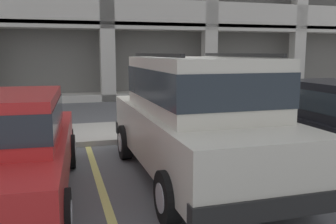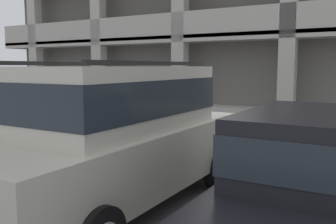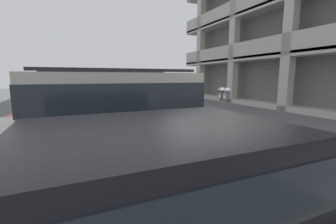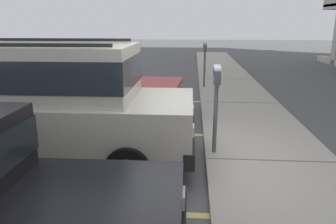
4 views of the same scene
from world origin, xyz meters
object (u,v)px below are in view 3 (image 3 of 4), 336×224
Objects in this scene: red_sedan at (90,113)px; silver_suv at (116,120)px; parking_meter_far at (148,90)px; dark_hatchback at (177,208)px; parking_meter_near at (224,103)px.

silver_suv is at bearing 8.60° from red_sedan.
dark_hatchback is at bearing -17.00° from parking_meter_far.
silver_suv is 6.91m from parking_meter_far.
parking_meter_far reaches higher than red_sedan.
parking_meter_near is 1.00× the size of parking_meter_far.
parking_meter_near reaches higher than dark_hatchback.
red_sedan is at bearing -129.96° from parking_meter_near.
silver_suv is 2.89m from red_sedan.
red_sedan is 3.01× the size of parking_meter_far.
silver_suv is at bearing 178.95° from dark_hatchback.
silver_suv reaches higher than red_sedan.
red_sedan is 3.97m from parking_meter_near.
parking_meter_far is at bearing 179.99° from parking_meter_near.
red_sedan is at bearing -175.10° from silver_suv.
parking_meter_near is 6.01m from parking_meter_far.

